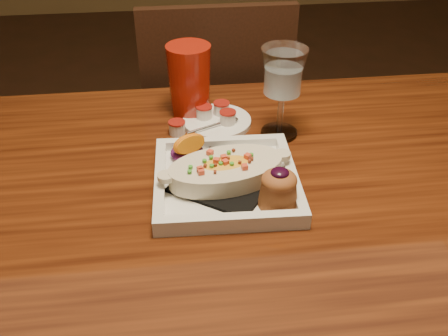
{
  "coord_description": "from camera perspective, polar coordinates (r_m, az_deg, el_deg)",
  "views": [
    {
      "loc": [
        -0.13,
        -0.69,
        1.3
      ],
      "look_at": [
        -0.04,
        0.06,
        0.77
      ],
      "focal_mm": 40.0,
      "sensor_mm": 36.0,
      "label": 1
    }
  ],
  "objects": [
    {
      "name": "chair_far",
      "position": [
        1.54,
        -1.14,
        4.19
      ],
      "size": [
        0.42,
        0.42,
        0.93
      ],
      "rotation": [
        0.0,
        0.0,
        3.14
      ],
      "color": "black",
      "rests_on": "floor"
    },
    {
      "name": "plate",
      "position": [
        0.89,
        0.79,
        -0.92
      ],
      "size": [
        0.26,
        0.26,
        0.08
      ],
      "rotation": [
        0.0,
        0.0,
        -0.04
      ],
      "color": "white",
      "rests_on": "table"
    },
    {
      "name": "creamer_loose",
      "position": [
        1.06,
        -5.38,
        4.65
      ],
      "size": [
        0.04,
        0.04,
        0.03
      ],
      "color": "silver",
      "rests_on": "table"
    },
    {
      "name": "red_tumbler",
      "position": [
        1.1,
        -3.96,
        9.89
      ],
      "size": [
        0.1,
        0.1,
        0.16
      ],
      "primitive_type": "cone",
      "color": "#A1190B",
      "rests_on": "table"
    },
    {
      "name": "saucer",
      "position": [
        1.09,
        -0.83,
        5.61
      ],
      "size": [
        0.15,
        0.15,
        0.1
      ],
      "color": "white",
      "rests_on": "table"
    },
    {
      "name": "goblet",
      "position": [
        1.0,
        6.76,
        10.31
      ],
      "size": [
        0.09,
        0.09,
        0.19
      ],
      "color": "silver",
      "rests_on": "table"
    },
    {
      "name": "table",
      "position": [
        0.95,
        2.74,
        -7.58
      ],
      "size": [
        1.5,
        0.9,
        0.75
      ],
      "color": "maroon",
      "rests_on": "floor"
    }
  ]
}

